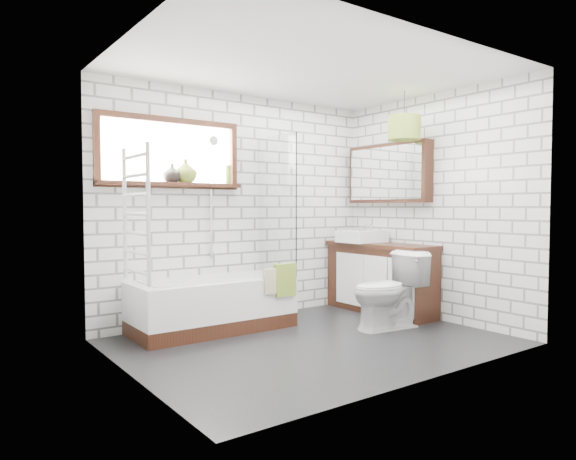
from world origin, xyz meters
TOP-DOWN VIEW (x-y plane):
  - floor at (0.00, 0.00)m, footprint 3.40×2.60m
  - ceiling at (0.00, 0.00)m, footprint 3.40×2.60m
  - wall_back at (0.00, 1.30)m, footprint 3.40×0.01m
  - wall_front at (0.00, -1.30)m, footprint 3.40×0.01m
  - wall_left at (-1.70, 0.00)m, footprint 0.01×2.60m
  - wall_right at (1.70, 0.00)m, footprint 0.01×2.60m
  - window at (-0.85, 1.26)m, footprint 1.52×0.16m
  - towel_radiator at (-1.66, 0.00)m, footprint 0.06×0.52m
  - mirror_cabinet at (1.62, 0.60)m, footprint 0.16×1.20m
  - shower_riser at (-0.40, 1.26)m, footprint 0.02×0.02m
  - bathtub at (-0.55, 0.94)m, footprint 1.61×0.71m
  - shower_screen at (0.24, 0.94)m, footprint 0.02×0.72m
  - towel_green at (0.09, 0.59)m, footprint 0.25×0.07m
  - towel_beige at (-0.07, 0.59)m, footprint 0.19×0.05m
  - vanity at (1.47, 0.57)m, footprint 0.46×1.44m
  - basin at (1.41, 0.83)m, footprint 0.49×0.43m
  - tap at (1.57, 0.83)m, footprint 0.04×0.04m
  - toilet at (0.94, -0.05)m, footprint 0.53×0.82m
  - vase_olive at (-0.70, 1.23)m, footprint 0.31×0.31m
  - vase_dark at (-0.85, 1.23)m, footprint 0.22×0.22m
  - bottle at (-0.20, 1.23)m, footprint 0.07×0.07m
  - pendant at (1.32, 0.09)m, footprint 0.35×0.35m

SIDE VIEW (x-z plane):
  - floor at x=0.00m, z-range -0.01..0.00m
  - bathtub at x=-0.55m, z-range 0.00..0.52m
  - toilet at x=0.94m, z-range 0.00..0.79m
  - vanity at x=1.47m, z-range 0.00..0.82m
  - towel_green at x=0.09m, z-range 0.34..0.67m
  - towel_beige at x=-0.07m, z-range 0.38..0.63m
  - basin at x=1.41m, z-range 0.82..0.96m
  - tap at x=1.57m, z-range 0.87..1.04m
  - towel_radiator at x=-1.66m, z-range 0.70..1.70m
  - wall_back at x=0.00m, z-range 0.00..2.50m
  - wall_front at x=0.00m, z-range 0.00..2.50m
  - wall_left at x=-1.70m, z-range 0.00..2.50m
  - wall_right at x=1.70m, z-range 0.00..2.50m
  - shower_screen at x=0.24m, z-range 0.52..2.02m
  - shower_riser at x=-0.40m, z-range 0.70..2.00m
  - vase_dark at x=-0.85m, z-range 1.48..1.67m
  - bottle at x=-0.20m, z-range 1.48..1.68m
  - vase_olive at x=-0.70m, z-range 1.48..1.72m
  - mirror_cabinet at x=1.62m, z-range 1.30..2.00m
  - window at x=-0.85m, z-range 1.46..2.14m
  - pendant at x=1.32m, z-range 1.97..2.23m
  - ceiling at x=0.00m, z-range 2.50..2.51m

